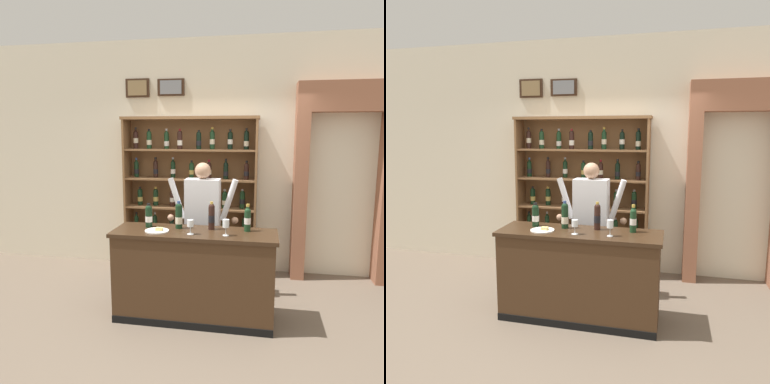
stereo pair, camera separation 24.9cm
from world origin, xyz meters
The scene contains 13 objects.
ground_plane centered at (0.00, 0.00, -0.01)m, with size 14.00×14.00×0.02m, color #6B5B4C.
back_wall centered at (0.00, 1.67, 1.65)m, with size 12.00×0.19×3.30m.
wine_shelf centered at (-0.38, 1.44, 1.17)m, with size 1.92×0.34×2.22m.
archway_doorway centered at (1.68, 1.53, 1.50)m, with size 1.27×0.45×2.65m.
tasting_counter centered at (-0.06, 0.00, 0.48)m, with size 1.73×0.56×0.97m.
shopkeeper centered at (-0.07, 0.63, 1.01)m, with size 0.87×0.22×1.65m.
tasting_bottle_chianti centered at (-0.58, 0.09, 1.10)m, with size 0.08×0.08×0.26m.
tasting_bottle_prosecco centered at (-0.24, 0.09, 1.11)m, with size 0.08×0.08×0.30m.
tasting_bottle_rosso centered at (0.11, 0.12, 1.12)m, with size 0.07×0.07×0.30m.
tasting_bottle_riserva centered at (0.49, 0.11, 1.11)m, with size 0.07×0.07×0.29m.
wine_glass_spare centered at (0.28, -0.11, 1.09)m, with size 0.07×0.07×0.17m.
wine_glass_center centered at (-0.08, -0.12, 1.08)m, with size 0.07×0.07×0.15m.
cheese_plate centered at (-0.44, -0.07, 0.98)m, with size 0.25×0.25×0.04m.
Camera 1 is at (0.62, -3.77, 2.00)m, focal length 35.12 mm.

